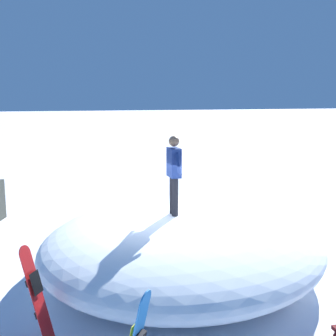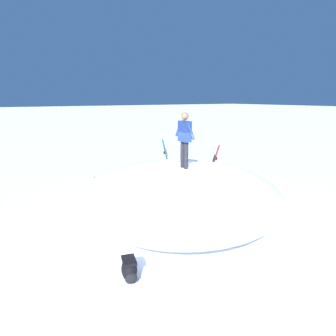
% 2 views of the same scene
% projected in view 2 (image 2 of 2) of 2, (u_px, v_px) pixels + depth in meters
% --- Properties ---
extents(ground, '(240.00, 240.00, 0.00)m').
position_uv_depth(ground, '(191.00, 206.00, 9.41)').
color(ground, white).
extents(snow_mound, '(9.27, 9.03, 1.36)m').
position_uv_depth(snow_mound, '(179.00, 190.00, 8.92)').
color(snow_mound, white).
rests_on(snow_mound, ground).
extents(snowboarder_standing, '(1.05, 0.24, 1.74)m').
position_uv_depth(snowboarder_standing, '(185.00, 136.00, 8.73)').
color(snowboarder_standing, black).
rests_on(snowboarder_standing, snow_mound).
extents(snowboard_primary_upright, '(0.47, 0.48, 1.66)m').
position_uv_depth(snowboard_primary_upright, '(166.00, 156.00, 13.23)').
color(snowboard_primary_upright, '#2672BF').
rests_on(snowboard_primary_upright, ground).
extents(snowboard_secondary_upright, '(0.47, 0.52, 1.59)m').
position_uv_depth(snowboard_secondary_upright, '(214.00, 162.00, 12.17)').
color(snowboard_secondary_upright, red).
rests_on(snowboard_secondary_upright, ground).
extents(backpack_near, '(0.70, 0.41, 0.47)m').
position_uv_depth(backpack_near, '(129.00, 269.00, 5.55)').
color(backpack_near, black).
rests_on(backpack_near, ground).
extents(backpack_far, '(0.33, 0.64, 0.42)m').
position_uv_depth(backpack_far, '(99.00, 182.00, 11.43)').
color(backpack_far, maroon).
rests_on(backpack_far, ground).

